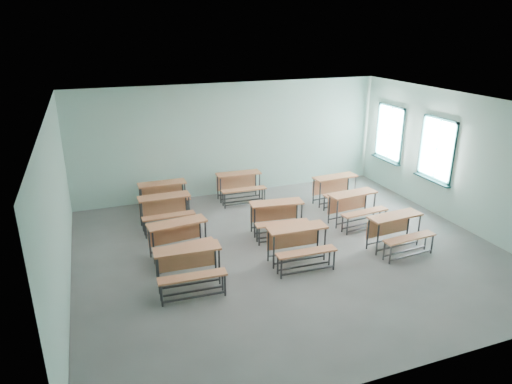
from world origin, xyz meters
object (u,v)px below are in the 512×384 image
(desk_unit_r2c2, at_px, (337,186))
(desk_unit_r3c0, at_px, (163,193))
(desk_unit_r1c0, at_px, (179,235))
(desk_unit_r1c1, at_px, (278,214))
(desk_unit_r0c1, at_px, (299,240))
(desk_unit_r3c1, at_px, (240,183))
(desk_unit_r0c2, at_px, (398,228))
(desk_unit_r2c0, at_px, (165,207))
(desk_unit_r1c2, at_px, (355,204))
(desk_unit_r0c0, at_px, (189,263))

(desk_unit_r2c2, relative_size, desk_unit_r3c0, 1.04)
(desk_unit_r1c0, height_order, desk_unit_r2c2, same)
(desk_unit_r1c1, bearing_deg, desk_unit_r0c1, -88.91)
(desk_unit_r3c0, relative_size, desk_unit_r3c1, 0.98)
(desk_unit_r3c0, bearing_deg, desk_unit_r0c2, -41.80)
(desk_unit_r2c0, bearing_deg, desk_unit_r3c0, 82.64)
(desk_unit_r1c2, distance_m, desk_unit_r3c0, 4.95)
(desk_unit_r1c1, bearing_deg, desk_unit_r1c2, 4.14)
(desk_unit_r0c1, height_order, desk_unit_r2c2, same)
(desk_unit_r3c0, bearing_deg, desk_unit_r1c2, -29.34)
(desk_unit_r2c0, height_order, desk_unit_r2c2, same)
(desk_unit_r0c1, bearing_deg, desk_unit_r1c0, 155.79)
(desk_unit_r1c0, relative_size, desk_unit_r1c2, 1.00)
(desk_unit_r1c0, relative_size, desk_unit_r1c1, 1.00)
(desk_unit_r0c1, relative_size, desk_unit_r1c2, 0.96)
(desk_unit_r3c0, bearing_deg, desk_unit_r1c1, -45.73)
(desk_unit_r0c2, relative_size, desk_unit_r3c0, 1.05)
(desk_unit_r3c0, bearing_deg, desk_unit_r1c0, -92.47)
(desk_unit_r0c2, distance_m, desk_unit_r2c0, 5.43)
(desk_unit_r1c2, xyz_separation_m, desk_unit_r3c1, (-2.17, 2.52, 0.00))
(desk_unit_r1c0, distance_m, desk_unit_r3c1, 3.58)
(desk_unit_r0c1, distance_m, desk_unit_r3c1, 3.88)
(desk_unit_r3c1, bearing_deg, desk_unit_r2c2, -25.21)
(desk_unit_r0c1, height_order, desk_unit_r3c1, same)
(desk_unit_r0c2, distance_m, desk_unit_r2c2, 2.85)
(desk_unit_r0c0, bearing_deg, desk_unit_r0c2, 2.28)
(desk_unit_r2c2, bearing_deg, desk_unit_r0c0, -153.30)
(desk_unit_r3c1, bearing_deg, desk_unit_r1c0, -127.92)
(desk_unit_r0c0, xyz_separation_m, desk_unit_r1c1, (2.47, 1.58, 0.00))
(desk_unit_r1c2, height_order, desk_unit_r3c0, same)
(desk_unit_r0c2, distance_m, desk_unit_r1c0, 4.73)
(desk_unit_r0c2, bearing_deg, desk_unit_r0c0, 175.14)
(desk_unit_r2c0, distance_m, desk_unit_r3c1, 2.53)
(desk_unit_r1c0, distance_m, desk_unit_r2c0, 1.66)
(desk_unit_r0c1, distance_m, desk_unit_r1c0, 2.52)
(desk_unit_r0c0, bearing_deg, desk_unit_r3c0, 90.10)
(desk_unit_r0c1, distance_m, desk_unit_r3c0, 4.35)
(desk_unit_r0c2, bearing_deg, desk_unit_r1c0, 159.83)
(desk_unit_r1c2, distance_m, desk_unit_r3c1, 3.32)
(desk_unit_r1c1, relative_size, desk_unit_r3c1, 1.05)
(desk_unit_r0c1, bearing_deg, desk_unit_r0c2, -2.50)
(desk_unit_r2c2, height_order, desk_unit_r3c1, same)
(desk_unit_r0c1, relative_size, desk_unit_r3c1, 1.01)
(desk_unit_r0c2, distance_m, desk_unit_r1c2, 1.54)
(desk_unit_r0c1, height_order, desk_unit_r0c2, same)
(desk_unit_r1c1, height_order, desk_unit_r2c0, same)
(desk_unit_r0c1, height_order, desk_unit_r1c0, same)
(desk_unit_r1c1, height_order, desk_unit_r3c1, same)
(desk_unit_r2c2, bearing_deg, desk_unit_r3c1, 149.48)
(desk_unit_r2c2, bearing_deg, desk_unit_r1c1, -155.61)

